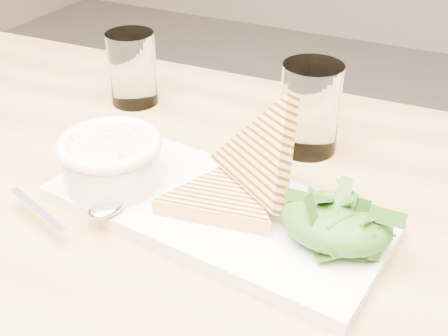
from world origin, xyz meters
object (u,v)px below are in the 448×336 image
at_px(table_top, 108,216).
at_px(soup_bowl, 112,166).
at_px(glass_far, 310,108).
at_px(glass_near, 133,68).
at_px(platter, 216,209).

height_order(table_top, soup_bowl, soup_bowl).
bearing_deg(soup_bowl, table_top, -90.56).
relative_size(soup_bowl, glass_far, 0.94).
relative_size(glass_near, glass_far, 0.93).
xyz_separation_m(soup_bowl, glass_far, (0.16, 0.20, 0.02)).
bearing_deg(soup_bowl, platter, 6.79).
distance_m(platter, glass_near, 0.32).
relative_size(platter, glass_near, 3.43).
bearing_deg(table_top, glass_near, 116.48).
bearing_deg(glass_far, soup_bowl, -129.55).
xyz_separation_m(glass_near, glass_far, (0.28, -0.02, 0.00)).
relative_size(platter, glass_far, 3.18).
xyz_separation_m(platter, glass_far, (0.04, 0.18, 0.05)).
bearing_deg(table_top, platter, 15.30).
distance_m(platter, glass_far, 0.19).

